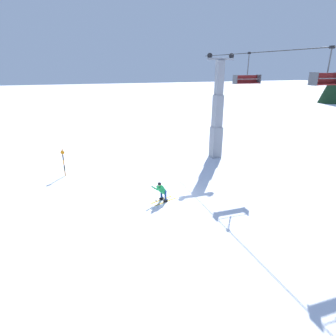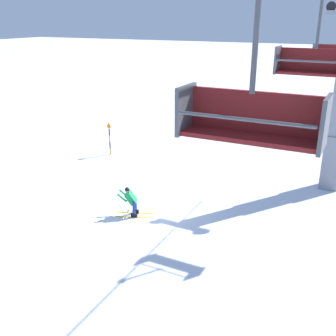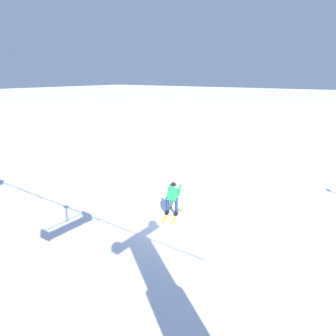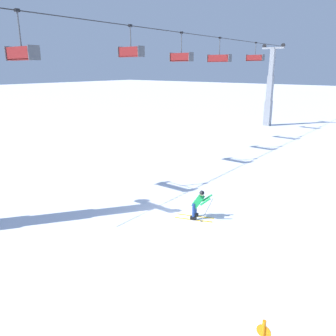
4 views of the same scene
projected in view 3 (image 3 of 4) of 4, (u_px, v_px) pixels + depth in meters
ground_plane at (181, 224)px, 12.18m from camera, size 260.00×260.00×0.00m
skier_carving_main at (173, 196)px, 12.92m from camera, size 1.15×1.80×1.48m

